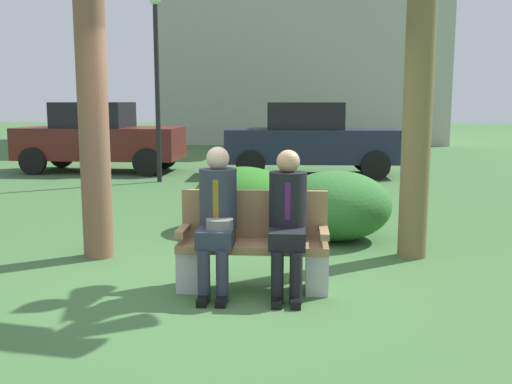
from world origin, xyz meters
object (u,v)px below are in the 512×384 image
shrub_near_bench (243,198)px  street_lamp (157,69)px  seated_man_left (217,213)px  park_bench (253,246)px  shrub_mid_lawn (336,205)px  parked_car_near (99,137)px  parked_car_far (310,139)px  seated_man_right (288,214)px

shrub_near_bench → street_lamp: size_ratio=0.35×
seated_man_left → park_bench: bearing=21.1°
seated_man_left → street_lamp: street_lamp is taller
shrub_mid_lawn → parked_car_near: 8.53m
parked_car_far → street_lamp: (-3.22, -1.32, 1.53)m
shrub_near_bench → parked_car_far: parked_car_far is taller
park_bench → parked_car_near: 9.74m
shrub_mid_lawn → street_lamp: bearing=124.4°
shrub_near_bench → parked_car_near: parked_car_near is taller
parked_car_near → parked_car_far: size_ratio=1.00×
seated_man_left → seated_man_right: bearing=0.3°
park_bench → parked_car_near: (-4.40, 8.68, 0.44)m
shrub_mid_lawn → parked_car_far: (-0.19, 6.31, 0.40)m
seated_man_right → parked_car_near: size_ratio=0.33×
parked_car_near → seated_man_right: bearing=-61.8°
park_bench → parked_car_far: parked_car_far is taller
park_bench → seated_man_right: 0.47m
seated_man_right → parked_car_far: 8.43m
parked_car_near → seated_man_left: bearing=-65.1°
seated_man_left → parked_car_near: size_ratio=0.33×
seated_man_left → parked_car_far: size_ratio=0.33×
shrub_near_bench → parked_car_near: 7.41m
seated_man_right → street_lamp: (-2.85, 7.10, 1.64)m
street_lamp → seated_man_left: bearing=-72.7°
shrub_near_bench → parked_car_far: (1.02, 5.80, 0.41)m
shrub_near_bench → parked_car_far: 5.90m
seated_man_right → park_bench: bearing=159.3°
shrub_near_bench → parked_car_near: size_ratio=0.34×
parked_car_far → seated_man_left: bearing=-96.8°
seated_man_right → parked_car_far: parked_car_far is taller
shrub_near_bench → parked_car_near: bearing=123.4°
park_bench → parked_car_far: 8.35m
street_lamp → parked_car_near: bearing=137.8°
shrub_near_bench → shrub_mid_lawn: (1.21, -0.51, 0.01)m
park_bench → street_lamp: (-2.53, 6.99, 1.97)m
seated_man_right → shrub_near_bench: size_ratio=0.95×
street_lamp → shrub_mid_lawn: bearing=-55.6°
seated_man_right → shrub_near_bench: seated_man_right is taller
shrub_near_bench → shrub_mid_lawn: size_ratio=0.98×
parked_car_near → shrub_mid_lawn: bearing=-51.7°
seated_man_right → shrub_mid_lawn: 2.21m
parked_car_far → street_lamp: size_ratio=1.01×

